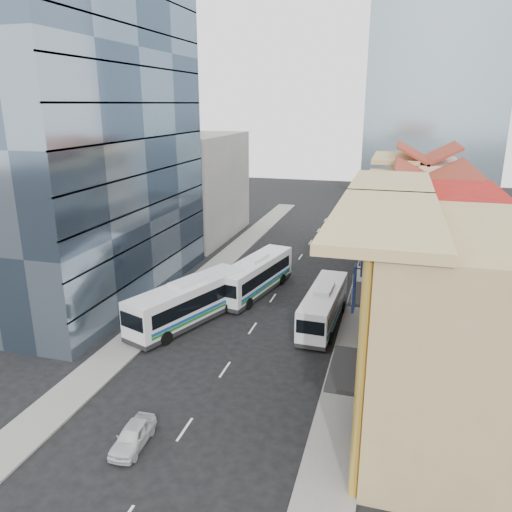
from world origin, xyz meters
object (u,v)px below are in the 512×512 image
(bus_left_near, at_px, (189,301))
(sedan_left, at_px, (133,436))
(bus_left_far, at_px, (255,275))
(bus_right, at_px, (323,305))
(shophouse_tan, at_px, (449,334))
(office_tower, at_px, (85,137))

(bus_left_near, xyz_separation_m, sedan_left, (3.38, -15.67, -1.34))
(bus_left_near, distance_m, bus_left_far, 8.97)
(bus_right, bearing_deg, bus_left_far, 146.45)
(shophouse_tan, relative_size, bus_left_far, 1.19)
(office_tower, relative_size, bus_right, 2.82)
(bus_left_near, bearing_deg, shophouse_tan, -5.51)
(bus_left_far, relative_size, sedan_left, 3.18)
(bus_left_near, bearing_deg, sedan_left, -57.11)
(shophouse_tan, xyz_separation_m, office_tower, (-31.00, 14.00, 9.00))
(bus_right, distance_m, sedan_left, 20.05)
(bus_left_far, distance_m, sedan_left, 23.97)
(bus_right, height_order, sedan_left, bus_right)
(bus_left_near, distance_m, bus_right, 11.36)
(bus_left_near, distance_m, sedan_left, 16.09)
(office_tower, height_order, bus_left_far, office_tower)
(bus_left_near, bearing_deg, office_tower, 179.79)
(office_tower, height_order, bus_left_near, office_tower)
(sedan_left, bearing_deg, bus_right, 64.47)
(office_tower, xyz_separation_m, sedan_left, (14.88, -20.07, -14.37))
(bus_left_far, bearing_deg, office_tower, -154.05)
(office_tower, relative_size, bus_left_far, 2.55)
(office_tower, bearing_deg, shophouse_tan, -24.30)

